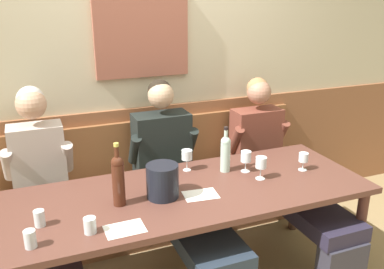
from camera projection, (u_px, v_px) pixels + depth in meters
The scene contains 19 objects.
room_wall_back at pixel (144, 61), 3.30m from camera, with size 6.80×0.12×2.80m.
wood_wainscot_panel at pixel (150, 166), 3.54m from camera, with size 6.80×0.03×1.04m, color brown.
wall_bench at pixel (158, 202), 3.44m from camera, with size 2.60×0.42×0.94m.
dining_table at pixel (192, 200), 2.67m from camera, with size 2.30×0.87×0.73m.
person_center_right_seat at pixel (44, 202), 2.68m from camera, with size 0.47×1.33×1.32m.
person_right_seat at pixel (178, 182), 3.01m from camera, with size 0.54×1.34×1.30m.
person_center_left_seat at pixel (280, 168), 3.30m from camera, with size 0.52×1.33×1.25m.
ice_bucket at pixel (162, 181), 2.52m from camera, with size 0.20×0.20×0.21m, color black.
wine_bottle_green_tall at pixel (118, 179), 2.41m from camera, with size 0.07×0.07×0.39m.
wine_bottle_amber_mid at pixel (225, 152), 2.87m from camera, with size 0.07×0.07×0.32m.
wine_glass_mid_left at pixel (246, 157), 2.88m from camera, with size 0.07×0.07×0.15m.
wine_glass_near_bucket at pixel (261, 164), 2.76m from camera, with size 0.07×0.07×0.16m.
wine_glass_left_end at pixel (187, 156), 2.89m from camera, with size 0.08×0.08×0.15m.
wine_glass_center_front at pixel (303, 158), 2.90m from camera, with size 0.07×0.07×0.13m.
water_tumbler_right at pixel (90, 225), 2.16m from camera, with size 0.07×0.07×0.09m, color silver.
water_tumbler_center at pixel (39, 218), 2.22m from camera, with size 0.06×0.06×0.09m, color silver.
water_tumbler_left at pixel (30, 239), 2.03m from camera, with size 0.06×0.06×0.09m, color silver.
tasting_sheet_left_guest at pixel (125, 229), 2.20m from camera, with size 0.21×0.15×0.00m, color white.
tasting_sheet_right_guest at pixel (201, 195), 2.57m from camera, with size 0.21×0.15×0.00m, color white.
Camera 1 is at (-0.89, -2.12, 1.93)m, focal length 39.04 mm.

